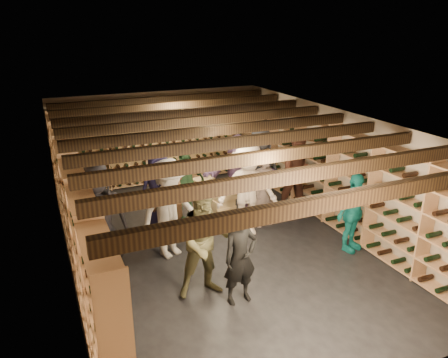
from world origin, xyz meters
name	(u,v)px	position (x,y,z in m)	size (l,w,h in m)	color
ground	(219,243)	(0.00, 0.00, 0.00)	(8.00, 8.00, 0.00)	black
walls	(219,186)	(0.00, 0.00, 1.20)	(5.52, 8.02, 2.40)	tan
ceiling	(218,123)	(0.00, 0.00, 2.40)	(5.50, 8.00, 0.01)	beige
ceiling_joists	(218,130)	(0.00, 0.00, 2.26)	(5.40, 7.12, 0.18)	black
wine_rack_left	(75,215)	(-2.57, 0.00, 1.08)	(0.32, 7.50, 2.15)	#A1734E
wine_rack_right	(331,174)	(2.57, 0.00, 1.08)	(0.32, 7.50, 2.15)	#A1734E
wine_rack_back	(162,143)	(0.00, 3.83, 1.07)	(4.70, 0.30, 2.15)	#A1734E
crate_stack_left	(223,202)	(0.66, 1.30, 0.26)	(0.55, 0.41, 0.51)	tan
crate_stack_right	(203,188)	(0.55, 2.31, 0.26)	(0.57, 0.44, 0.51)	tan
crate_loose	(206,202)	(0.45, 1.85, 0.09)	(0.50, 0.33, 0.17)	tan
person_0	(100,217)	(-2.18, 0.06, 0.95)	(0.93, 0.60, 1.90)	black
person_1	(240,257)	(-0.43, -1.83, 0.76)	(0.55, 0.36, 1.51)	black
person_2	(206,242)	(-0.82, -1.45, 0.92)	(0.89, 0.69, 1.83)	brown
person_3	(248,190)	(0.70, 0.18, 0.95)	(1.23, 0.71, 1.90)	beige
person_4	(353,213)	(2.18, -1.21, 0.76)	(0.89, 0.37, 1.52)	#14807B
person_5	(173,201)	(-0.68, 0.68, 0.74)	(1.37, 0.44, 1.48)	brown
person_6	(159,189)	(-0.82, 1.21, 0.82)	(0.81, 0.52, 1.65)	#1E1B44
person_7	(265,190)	(1.20, 0.39, 0.78)	(0.57, 0.38, 1.57)	gray
person_8	(299,174)	(2.18, 0.63, 0.94)	(0.91, 0.71, 1.88)	#4F291E
person_9	(169,209)	(-0.98, -0.05, 0.93)	(1.20, 0.69, 1.85)	#BAB2AA
person_10	(184,184)	(-0.24, 1.30, 0.84)	(0.98, 0.41, 1.67)	#2A4F2C
person_11	(238,173)	(1.03, 1.30, 0.89)	(1.65, 0.52, 1.78)	#896199
person_12	(260,168)	(1.58, 1.30, 0.93)	(0.91, 0.59, 1.87)	#2D2C31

